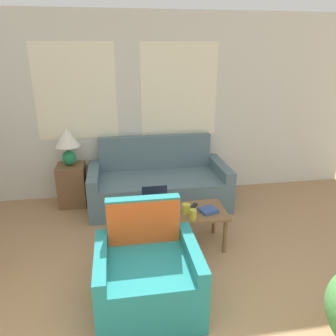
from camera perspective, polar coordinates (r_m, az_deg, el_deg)
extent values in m
cube|color=silver|center=(4.79, -5.72, 10.28)|extent=(6.77, 0.05, 2.60)
cube|color=white|center=(4.75, -15.80, 12.61)|extent=(1.10, 0.01, 1.30)
cube|color=white|center=(4.81, 1.96, 13.41)|extent=(1.10, 0.01, 1.30)
cube|color=slate|center=(4.62, -1.55, -4.06)|extent=(1.63, 0.89, 0.43)
cube|color=slate|center=(4.89, -2.20, 0.39)|extent=(1.63, 0.12, 0.92)
cube|color=slate|center=(4.57, -12.65, -3.84)|extent=(0.14, 0.89, 0.58)
cube|color=slate|center=(4.79, 9.02, -2.48)|extent=(0.14, 0.89, 0.58)
cube|color=teal|center=(2.94, -3.45, -19.62)|extent=(0.65, 0.77, 0.45)
cube|color=teal|center=(3.08, -4.21, -12.62)|extent=(0.65, 0.10, 0.88)
cube|color=teal|center=(2.90, -11.33, -19.16)|extent=(0.10, 0.77, 0.57)
cube|color=teal|center=(2.95, 4.18, -17.95)|extent=(0.10, 0.77, 0.57)
cube|color=#D1511E|center=(2.98, -4.16, -11.47)|extent=(0.64, 0.01, 0.64)
cube|color=brown|center=(4.82, -16.35, -2.83)|extent=(0.37, 0.37, 0.59)
ellipsoid|color=#1E8451|center=(4.69, -16.82, 1.72)|extent=(0.19, 0.19, 0.21)
cylinder|color=tan|center=(4.65, -16.99, 3.30)|extent=(0.02, 0.02, 0.06)
cone|color=white|center=(4.61, -17.18, 5.16)|extent=(0.33, 0.33, 0.25)
cube|color=brown|center=(3.62, 1.99, -7.86)|extent=(1.03, 0.50, 0.03)
cylinder|color=brown|center=(3.50, -5.07, -13.00)|extent=(0.04, 0.04, 0.39)
cylinder|color=brown|center=(3.67, 9.88, -11.57)|extent=(0.04, 0.04, 0.39)
cylinder|color=brown|center=(3.85, -5.56, -9.76)|extent=(0.04, 0.04, 0.39)
cylinder|color=brown|center=(4.00, 8.01, -8.63)|extent=(0.04, 0.04, 0.39)
cube|color=black|center=(3.61, -2.00, -7.56)|extent=(0.28, 0.23, 0.02)
cube|color=black|center=(3.68, -2.31, -4.90)|extent=(0.28, 0.07, 0.22)
cylinder|color=gold|center=(3.58, 3.21, -7.08)|extent=(0.09, 0.09, 0.10)
cylinder|color=gold|center=(3.46, 4.37, -8.03)|extent=(0.07, 0.07, 0.11)
cube|color=#334C8E|center=(3.64, 7.00, -7.31)|extent=(0.22, 0.21, 0.04)
cube|color=black|center=(3.72, 4.46, -6.69)|extent=(0.12, 0.15, 0.02)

